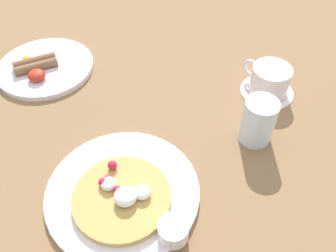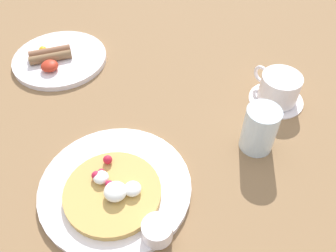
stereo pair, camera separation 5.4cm
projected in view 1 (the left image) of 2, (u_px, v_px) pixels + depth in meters
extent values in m
cube|color=olive|center=(153.00, 142.00, 0.73)|extent=(2.04, 1.40, 0.03)
cylinder|color=white|center=(123.00, 192.00, 0.62)|extent=(0.27, 0.27, 0.01)
cylinder|color=tan|center=(122.00, 198.00, 0.60)|extent=(0.17, 0.17, 0.01)
sphere|color=#CA283F|center=(108.00, 178.00, 0.61)|extent=(0.01, 0.01, 0.01)
sphere|color=black|center=(122.00, 202.00, 0.58)|extent=(0.02, 0.02, 0.02)
sphere|color=red|center=(112.00, 165.00, 0.63)|extent=(0.02, 0.02, 0.02)
sphere|color=red|center=(121.00, 194.00, 0.59)|extent=(0.01, 0.01, 0.01)
sphere|color=#C11F3E|center=(103.00, 182.00, 0.60)|extent=(0.02, 0.02, 0.02)
sphere|color=#C01E40|center=(118.00, 190.00, 0.59)|extent=(0.01, 0.01, 0.01)
ellipsoid|color=white|center=(125.00, 196.00, 0.58)|extent=(0.04, 0.04, 0.02)
ellipsoid|color=white|center=(108.00, 184.00, 0.60)|extent=(0.03, 0.03, 0.02)
ellipsoid|color=white|center=(142.00, 192.00, 0.59)|extent=(0.03, 0.03, 0.02)
cylinder|color=white|center=(173.00, 231.00, 0.55)|extent=(0.05, 0.05, 0.03)
cylinder|color=#582105|center=(173.00, 229.00, 0.54)|extent=(0.04, 0.04, 0.00)
cylinder|color=white|center=(46.00, 67.00, 0.86)|extent=(0.23, 0.23, 0.01)
cylinder|color=brown|center=(36.00, 67.00, 0.83)|extent=(0.10, 0.06, 0.02)
cylinder|color=#895B41|center=(35.00, 61.00, 0.85)|extent=(0.10, 0.06, 0.02)
ellipsoid|color=white|center=(27.00, 61.00, 0.86)|extent=(0.06, 0.05, 0.01)
sphere|color=yellow|center=(27.00, 60.00, 0.85)|extent=(0.02, 0.02, 0.02)
ellipsoid|color=#B52E1B|center=(36.00, 75.00, 0.81)|extent=(0.04, 0.04, 0.02)
cylinder|color=white|center=(267.00, 91.00, 0.81)|extent=(0.12, 0.12, 0.01)
cylinder|color=white|center=(270.00, 80.00, 0.78)|extent=(0.09, 0.09, 0.06)
torus|color=white|center=(251.00, 68.00, 0.80)|extent=(0.03, 0.04, 0.04)
cylinder|color=brown|center=(272.00, 73.00, 0.77)|extent=(0.07, 0.07, 0.00)
cylinder|color=silver|center=(258.00, 121.00, 0.68)|extent=(0.07, 0.07, 0.10)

